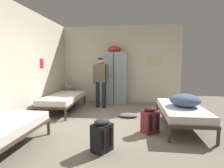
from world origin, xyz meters
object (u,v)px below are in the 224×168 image
person_traveler (101,78)px  backpack_black (101,136)px  locker_bank (114,77)px  bedding_heap (185,100)px  bed_right (181,111)px  shelf_unit (69,94)px  clothes_pile_grey (128,115)px  water_bottle (67,85)px  backpack_maroon (150,120)px  lotion_bottle (70,86)px  bed_left_rear (63,99)px

person_traveler → backpack_black: size_ratio=2.98×
locker_bank → bedding_heap: 3.06m
person_traveler → backpack_black: person_traveler is taller
locker_bank → bed_right: (1.79, -2.38, -0.59)m
shelf_unit → clothes_pile_grey: size_ratio=1.08×
bedding_heap → water_bottle: size_ratio=3.39×
bed_right → clothes_pile_grey: bearing=151.9°
person_traveler → shelf_unit: bearing=157.0°
bed_right → backpack_maroon: size_ratio=3.45×
person_traveler → clothes_pile_grey: 1.65m
locker_bank → water_bottle: 1.79m
locker_bank → shelf_unit: 1.80m
water_bottle → bedding_heap: bearing=-31.9°
water_bottle → backpack_black: size_ratio=0.38×
person_traveler → lotion_bottle: 1.39m
bed_right → water_bottle: bearing=147.9°
bed_left_rear → backpack_black: backpack_black is taller
locker_bank → lotion_bottle: (-1.60, -0.22, -0.33)m
person_traveler → clothes_pile_grey: (0.93, -0.99, -0.94)m
backpack_black → backpack_maroon: size_ratio=1.00×
shelf_unit → bedding_heap: (3.53, -2.23, 0.28)m
bed_right → bed_left_rear: 3.39m
lotion_bottle → water_bottle: bearing=158.2°
backpack_maroon → bedding_heap: bearing=27.1°
bed_left_rear → lotion_bottle: size_ratio=12.72×
locker_bank → lotion_bottle: bearing=-172.3°
shelf_unit → clothes_pile_grey: bearing=-34.7°
bed_right → bedding_heap: size_ratio=2.72×
bed_left_rear → locker_bank: bearing=43.0°
bed_right → clothes_pile_grey: (-1.23, 0.66, -0.33)m
bedding_heap → water_bottle: bearing=148.1°
locker_bank → bed_right: locker_bank is taller
shelf_unit → water_bottle: water_bottle is taller
lotion_bottle → locker_bank: bearing=7.7°
bed_left_rear → clothes_pile_grey: (1.99, -0.40, -0.33)m
backpack_maroon → shelf_unit: bearing=136.0°
backpack_maroon → water_bottle: bearing=136.6°
locker_bank → backpack_black: bearing=-87.0°
bed_right → water_bottle: (-3.55, 2.22, 0.28)m
bed_left_rear → backpack_black: (1.62, -2.43, -0.12)m
bed_left_rear → backpack_black: 2.92m
lotion_bottle → backpack_black: (1.80, -3.54, -0.38)m
shelf_unit → backpack_maroon: 3.80m
person_traveler → water_bottle: (-1.39, 0.58, -0.33)m
locker_bank → bed_left_rear: (-1.42, -1.33, -0.59)m
bedding_heap → backpack_maroon: size_ratio=1.27×
shelf_unit → clothes_pile_grey: (2.24, -1.55, -0.30)m
shelf_unit → bed_left_rear: shelf_unit is taller
locker_bank → person_traveler: locker_bank is taller
locker_bank → clothes_pile_grey: locker_bank is taller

